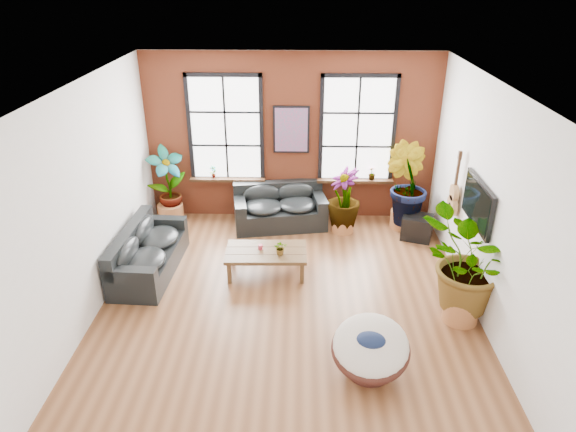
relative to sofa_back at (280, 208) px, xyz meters
name	(u,v)px	position (x,y,z in m)	size (l,w,h in m)	color
room	(287,200)	(0.23, -2.61, 1.35)	(6.04, 6.54, 3.54)	brown
sofa_back	(280,208)	(0.00, 0.00, 0.00)	(2.01, 1.22, 0.87)	black
sofa_left	(146,253)	(-2.29, -1.92, -0.02)	(0.97, 2.12, 0.82)	black
coffee_table	(266,253)	(-0.16, -1.93, 0.01)	(1.43, 0.84, 0.55)	#48321A
papasan_chair	(370,348)	(1.38, -4.39, 0.01)	(1.23, 1.24, 0.78)	#452018
poster	(291,130)	(0.23, 0.42, 1.56)	(0.74, 0.06, 0.98)	black
tv_wall_unit	(470,202)	(3.16, -2.16, 1.15)	(0.13, 1.86, 1.20)	black
media_box	(417,227)	(2.78, -0.54, -0.15)	(0.71, 0.65, 0.49)	black
pot_back_left	(171,213)	(-2.34, 0.08, -0.19)	(0.65, 0.65, 0.39)	#B06939
pot_back_right	(403,219)	(2.58, -0.06, -0.20)	(0.62, 0.62, 0.38)	#B06939
pot_right_wall	(461,309)	(2.92, -3.21, -0.20)	(0.70, 0.70, 0.39)	#B06939
pot_mid	(343,224)	(1.31, -0.28, -0.23)	(0.58, 0.58, 0.33)	#B06939
floor_plant_back_left	(168,182)	(-2.33, 0.10, 0.51)	(0.80, 0.54, 1.51)	#1E4B14
floor_plant_back_right	(406,184)	(2.56, -0.10, 0.59)	(0.92, 0.74, 1.67)	#1E4B14
floor_plant_right_wall	(470,265)	(2.95, -3.18, 0.58)	(1.47, 1.27, 1.63)	#1E4B14
floor_plant_mid	(344,197)	(1.31, -0.26, 0.36)	(0.68, 0.68, 1.22)	#1E4B14
table_plant	(281,248)	(0.10, -2.04, 0.19)	(0.23, 0.20, 0.26)	#1E4B14
sill_plant_left	(213,172)	(-1.42, 0.37, 0.64)	(0.14, 0.10, 0.27)	#1E4B14
sill_plant_right	(372,173)	(1.93, 0.37, 0.64)	(0.15, 0.15, 0.27)	#1E4B14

